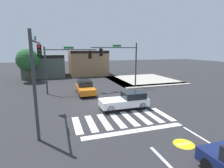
% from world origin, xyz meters
% --- Properties ---
extents(ground_plane, '(120.00, 120.00, 0.00)m').
position_xyz_m(ground_plane, '(0.00, 0.00, 0.00)').
color(ground_plane, '#2B2B2D').
extents(crosswalk_near, '(7.20, 2.92, 0.01)m').
position_xyz_m(crosswalk_near, '(0.00, -4.50, 0.00)').
color(crosswalk_near, silver).
rests_on(crosswalk_near, ground_plane).
extents(bike_detector_marking, '(1.13, 1.13, 0.01)m').
position_xyz_m(bike_detector_marking, '(1.86, -8.74, 0.00)').
color(bike_detector_marking, yellow).
rests_on(bike_detector_marking, ground_plane).
extents(curb_corner_northeast, '(10.00, 10.60, 0.15)m').
position_xyz_m(curb_corner_northeast, '(8.49, 9.42, 0.07)').
color(curb_corner_northeast, '#B2AA9E').
rests_on(curb_corner_northeast, ground_plane).
extents(storefront_row, '(15.16, 6.75, 4.77)m').
position_xyz_m(storefront_row, '(-2.07, 19.32, 2.23)').
color(storefront_row, '#4C564C').
rests_on(storefront_row, ground_plane).
extents(traffic_signal_southwest, '(0.32, 6.03, 6.07)m').
position_xyz_m(traffic_signal_southwest, '(-5.66, -3.63, 4.18)').
color(traffic_signal_southwest, '#383A3D').
rests_on(traffic_signal_southwest, ground_plane).
extents(traffic_signal_northeast, '(6.01, 0.32, 5.83)m').
position_xyz_m(traffic_signal_northeast, '(3.44, 5.30, 3.99)').
color(traffic_signal_northeast, '#383A3D').
rests_on(traffic_signal_northeast, ground_plane).
extents(traffic_signal_northwest, '(5.86, 0.32, 5.33)m').
position_xyz_m(traffic_signal_northwest, '(-3.27, 4.95, 3.78)').
color(traffic_signal_northwest, '#383A3D').
rests_on(traffic_signal_northwest, ground_plane).
extents(car_white, '(4.10, 1.76, 1.42)m').
position_xyz_m(car_white, '(1.08, -2.35, 0.71)').
color(car_white, white).
rests_on(car_white, ground_plane).
extents(car_orange, '(1.72, 4.16, 1.50)m').
position_xyz_m(car_orange, '(-1.45, 3.76, 0.75)').
color(car_orange, orange).
rests_on(car_orange, ground_plane).
extents(roadside_tree, '(3.41, 3.41, 5.10)m').
position_xyz_m(roadside_tree, '(-8.50, 14.00, 3.38)').
color(roadside_tree, '#4C3823').
rests_on(roadside_tree, ground_plane).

